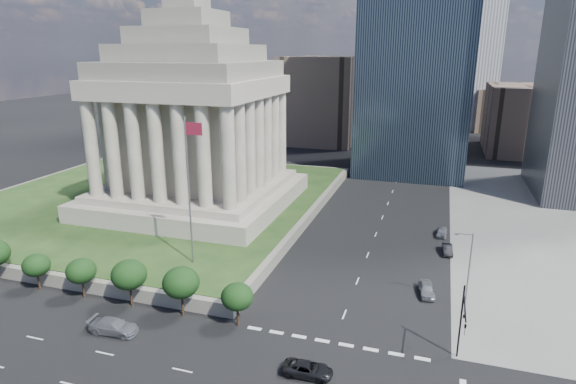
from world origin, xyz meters
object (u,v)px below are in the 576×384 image
at_px(parked_sedan_near, 427,289).
at_px(parked_sedan_far, 442,232).
at_px(pickup_truck, 308,369).
at_px(street_lamp_north, 468,268).
at_px(flagpole, 190,184).
at_px(traffic_signal_ne, 462,320).
at_px(war_memorial, 192,100).
at_px(suv_grey, 114,326).
at_px(parked_sedan_mid, 447,250).

distance_m(parked_sedan_near, parked_sedan_far, 21.75).
height_order(pickup_truck, parked_sedan_near, parked_sedan_near).
bearing_deg(street_lamp_north, flagpole, -178.37).
bearing_deg(traffic_signal_ne, pickup_truck, -157.43).
xyz_separation_m(war_memorial, suv_grey, (10.58, -39.52, -20.59)).
height_order(flagpole, parked_sedan_far, flagpole).
height_order(parked_sedan_near, parked_sedan_mid, parked_sedan_near).
height_order(street_lamp_north, pickup_truck, street_lamp_north).
distance_m(parked_sedan_near, parked_sedan_mid, 14.52).
relative_size(traffic_signal_ne, street_lamp_north, 0.80).
xyz_separation_m(pickup_truck, parked_sedan_mid, (12.67, 34.25, -0.01)).
relative_size(traffic_signal_ne, parked_sedan_mid, 1.99).
bearing_deg(traffic_signal_ne, suv_grey, -171.74).
relative_size(war_memorial, parked_sedan_mid, 9.68).
bearing_deg(suv_grey, traffic_signal_ne, -85.76).
height_order(street_lamp_north, parked_sedan_far, street_lamp_north).
bearing_deg(flagpole, traffic_signal_ne, -16.71).
bearing_deg(traffic_signal_ne, parked_sedan_near, 103.78).
xyz_separation_m(war_memorial, flagpole, (12.17, -24.00, -8.29)).
distance_m(suv_grey, parked_sedan_near, 37.82).
xyz_separation_m(parked_sedan_mid, parked_sedan_far, (-0.89, 7.39, 0.04)).
height_order(suv_grey, parked_sedan_far, suv_grey).
distance_m(pickup_truck, parked_sedan_near, 22.39).
bearing_deg(suv_grey, parked_sedan_far, -43.59).
relative_size(flagpole, parked_sedan_mid, 4.97).
xyz_separation_m(traffic_signal_ne, parked_sedan_mid, (-1.00, 28.57, -4.59)).
xyz_separation_m(flagpole, pickup_truck, (20.66, -15.98, -12.44)).
distance_m(war_memorial, parked_sedan_near, 51.73).
height_order(traffic_signal_ne, street_lamp_north, street_lamp_north).
height_order(war_memorial, traffic_signal_ne, war_memorial).
relative_size(street_lamp_north, pickup_truck, 2.06).
xyz_separation_m(suv_grey, parked_sedan_mid, (34.92, 33.79, -0.14)).
bearing_deg(flagpole, pickup_truck, -37.72).
bearing_deg(war_memorial, suv_grey, -75.01).
xyz_separation_m(traffic_signal_ne, street_lamp_north, (0.83, 11.30, 0.41)).
bearing_deg(pickup_truck, parked_sedan_far, -18.13).
distance_m(pickup_truck, parked_sedan_far, 43.28).
bearing_deg(suv_grey, war_memorial, 10.97).
relative_size(war_memorial, parked_sedan_near, 8.64).
xyz_separation_m(war_memorial, pickup_truck, (32.83, -39.98, -20.72)).
height_order(parked_sedan_mid, parked_sedan_far, parked_sedan_far).
relative_size(traffic_signal_ne, pickup_truck, 1.65).
bearing_deg(parked_sedan_far, suv_grey, -127.41).
bearing_deg(parked_sedan_mid, war_memorial, 167.76).
relative_size(flagpole, street_lamp_north, 2.00).
bearing_deg(street_lamp_north, suv_grey, -155.79).
bearing_deg(street_lamp_north, parked_sedan_mid, 96.04).
relative_size(flagpole, parked_sedan_near, 4.43).
relative_size(suv_grey, parked_sedan_mid, 1.38).
relative_size(street_lamp_north, parked_sedan_far, 2.42).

